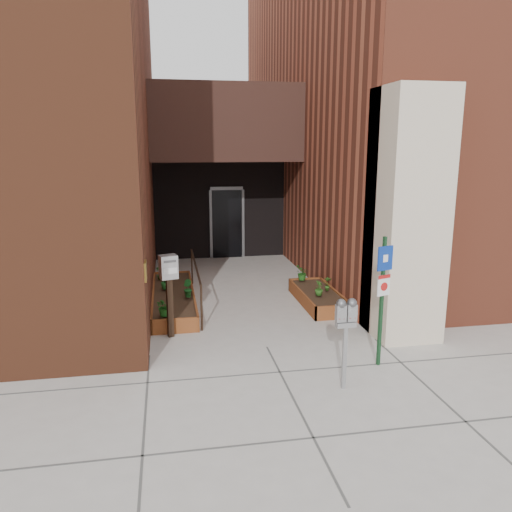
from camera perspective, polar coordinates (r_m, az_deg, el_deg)
ground at (r=8.79m, az=1.26°, el=-10.36°), size 80.00×80.00×0.00m
architecture at (r=14.98m, az=-4.90°, el=18.45°), size 20.00×14.60×10.00m
planter_left at (r=11.13m, az=-9.42°, el=-4.83°), size 0.90×3.60×0.30m
planter_right at (r=11.13m, az=7.11°, el=-4.75°), size 0.80×2.20×0.30m
handrail at (r=10.93m, az=-6.91°, el=-1.73°), size 0.04×3.34×0.90m
parking_meter at (r=7.13m, az=10.24°, el=-7.15°), size 0.30×0.14×1.35m
sign_post at (r=7.93m, az=14.30°, el=-3.55°), size 0.28×0.11×2.08m
payment_dropbox at (r=9.04m, az=-9.93°, el=-2.54°), size 0.35×0.30×1.52m
shrub_left_a at (r=9.50m, az=-10.39°, el=-5.67°), size 0.46×0.46×0.37m
shrub_left_b at (r=10.59m, az=-7.85°, el=-3.68°), size 0.27×0.27×0.37m
shrub_left_c at (r=11.24m, az=-10.34°, el=-2.81°), size 0.30×0.30×0.38m
shrub_left_d at (r=12.07m, az=-10.99°, el=-1.80°), size 0.24×0.24×0.37m
shrub_right_a at (r=10.69m, az=7.21°, el=-3.68°), size 0.25×0.25×0.31m
shrub_right_b at (r=11.06m, az=8.19°, el=-3.13°), size 0.22×0.22×0.32m
shrub_right_c at (r=11.83m, az=5.29°, el=-1.94°), size 0.43×0.43×0.35m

